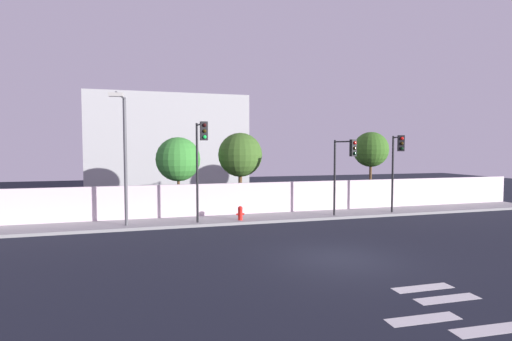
% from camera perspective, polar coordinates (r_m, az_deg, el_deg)
% --- Properties ---
extents(ground_plane, '(80.00, 80.00, 0.00)m').
position_cam_1_polar(ground_plane, '(14.56, 12.39, -12.54)').
color(ground_plane, black).
extents(sidewalk, '(36.00, 2.40, 0.15)m').
position_cam_1_polar(sidewalk, '(21.92, 2.05, -6.93)').
color(sidewalk, gray).
rests_on(sidewalk, ground).
extents(perimeter_wall, '(36.00, 0.18, 1.80)m').
position_cam_1_polar(perimeter_wall, '(22.99, 1.05, -3.99)').
color(perimeter_wall, silver).
rests_on(perimeter_wall, sidewalk).
extents(crosswalk_marking, '(3.27, 3.05, 0.01)m').
position_cam_1_polar(crosswalk_marking, '(11.24, 25.85, -17.58)').
color(crosswalk_marking, silver).
rests_on(crosswalk_marking, ground).
extents(traffic_light_left, '(0.59, 1.66, 4.27)m').
position_cam_1_polar(traffic_light_left, '(21.80, 12.88, 1.46)').
color(traffic_light_left, black).
rests_on(traffic_light_left, sidewalk).
extents(traffic_light_center, '(0.47, 1.29, 4.54)m').
position_cam_1_polar(traffic_light_center, '(23.86, 19.98, 1.89)').
color(traffic_light_center, black).
rests_on(traffic_light_center, sidewalk).
extents(traffic_light_right, '(0.41, 1.52, 5.08)m').
position_cam_1_polar(traffic_light_right, '(19.38, -8.12, 2.91)').
color(traffic_light_right, black).
rests_on(traffic_light_right, sidewalk).
extents(street_lamp_curbside, '(0.64, 2.32, 6.27)m').
position_cam_1_polar(street_lamp_curbside, '(19.73, -18.78, 3.06)').
color(street_lamp_curbside, '#4C4C51').
rests_on(street_lamp_curbside, sidewalk).
extents(fire_hydrant, '(0.44, 0.26, 0.74)m').
position_cam_1_polar(fire_hydrant, '(20.75, -2.32, -6.18)').
color(fire_hydrant, red).
rests_on(fire_hydrant, sidewalk).
extents(roadside_tree_leftmost, '(2.61, 2.61, 4.62)m').
position_cam_1_polar(roadside_tree_leftmost, '(23.39, -11.33, 1.61)').
color(roadside_tree_leftmost, brown).
rests_on(roadside_tree_leftmost, ground).
extents(roadside_tree_midleft, '(2.72, 2.72, 4.91)m').
position_cam_1_polar(roadside_tree_midleft, '(23.99, -2.34, 2.27)').
color(roadside_tree_midleft, brown).
rests_on(roadside_tree_midleft, ground).
extents(roadside_tree_midright, '(2.39, 2.39, 5.07)m').
position_cam_1_polar(roadside_tree_midright, '(27.64, 16.48, 2.94)').
color(roadside_tree_midright, brown).
rests_on(roadside_tree_midright, ground).
extents(low_building_distant, '(13.42, 6.00, 8.57)m').
position_cam_1_polar(low_building_distant, '(35.86, -12.69, 3.70)').
color(low_building_distant, '#B2B2B2').
rests_on(low_building_distant, ground).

